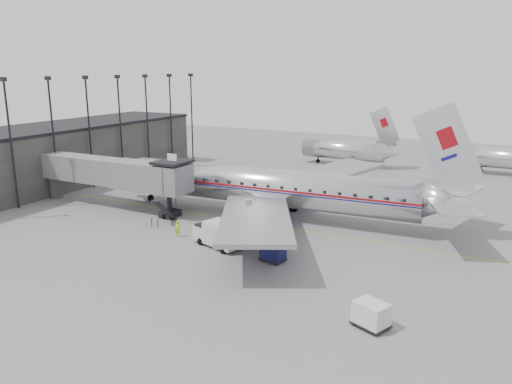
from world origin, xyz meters
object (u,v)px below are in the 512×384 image
at_px(baggage_cart_navy, 273,252).
at_px(baggage_cart_white, 371,314).
at_px(airliner, 273,188).
at_px(service_van, 218,234).
at_px(ramp_worker, 178,229).

relative_size(baggage_cart_navy, baggage_cart_white, 0.83).
relative_size(airliner, service_van, 7.64).
xyz_separation_m(airliner, ramp_worker, (-5.28, -10.55, -2.54)).
bearing_deg(airliner, service_van, -94.67).
bearing_deg(ramp_worker, service_van, -2.87).
xyz_separation_m(service_van, baggage_cart_white, (16.64, -8.02, -0.37)).
distance_m(service_van, baggage_cart_white, 18.47).
bearing_deg(baggage_cart_white, baggage_cart_navy, 168.11).
height_order(baggage_cart_white, ramp_worker, baggage_cart_white).
relative_size(service_van, ramp_worker, 3.35).
xyz_separation_m(service_van, ramp_worker, (-5.07, 0.48, -0.46)).
bearing_deg(service_van, ramp_worker, -168.28).
distance_m(airliner, service_van, 11.23).
distance_m(baggage_cart_navy, ramp_worker, 11.26).
height_order(service_van, baggage_cart_navy, service_van).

